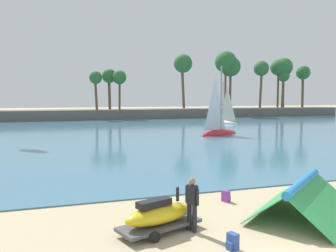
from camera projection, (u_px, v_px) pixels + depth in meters
name	position (u px, v px, depth m)	size (l,w,h in m)	color
sea	(93.00, 121.00, 57.66)	(220.00, 90.49, 0.06)	teal
palm_headland	(132.00, 99.00, 64.78)	(104.93, 6.19, 13.41)	#605B54
folded_kite	(302.00, 192.00, 11.91)	(5.00, 4.75, 1.25)	green
watercraft_on_trailer	(159.00, 215.00, 10.52)	(2.78, 1.79, 1.28)	#4C4C51
person_rigging_by_gear	(192.00, 203.00, 10.57)	(0.32, 0.51, 1.67)	#23232D
backpack_near_kite	(226.00, 196.00, 13.62)	(0.35, 0.35, 0.44)	purple
backpack_by_trailer	(232.00, 242.00, 9.37)	(0.34, 0.35, 0.44)	#2D4C9E
sailboat_toward_headland	(218.00, 128.00, 37.14)	(5.62, 3.60, 7.85)	red
sailboat_far_left	(225.00, 119.00, 52.93)	(3.62, 4.84, 6.91)	white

